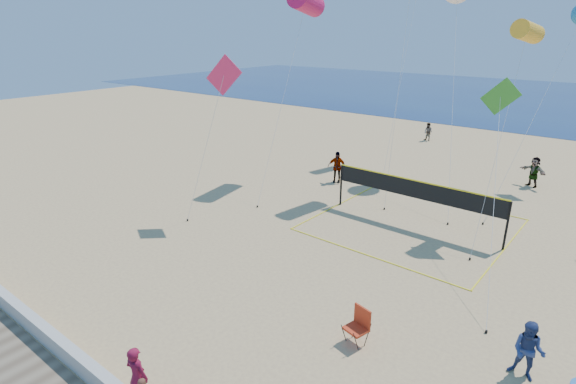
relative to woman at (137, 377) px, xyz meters
The scene contains 13 objects.
ground 2.87m from the woman, 76.00° to the left, with size 120.00×120.00×0.00m, color tan.
ocean 64.66m from the woman, 89.41° to the left, with size 140.00×50.00×0.03m, color navy.
woman is the anchor object (origin of this frame).
bystander_a 10.17m from the woman, 43.45° to the left, with size 0.84×0.65×1.72m, color navy.
far_person_0 18.77m from the woman, 107.20° to the left, with size 1.14×0.47×1.94m, color gray.
far_person_1 24.89m from the woman, 80.44° to the left, with size 1.69×0.54×1.82m, color gray.
far_person_3 32.44m from the woman, 99.52° to the left, with size 0.73×0.57×1.51m, color gray.
camp_chair 6.31m from the woman, 60.45° to the left, with size 0.75×0.88×1.30m.
volleyball_net 14.78m from the woman, 86.82° to the left, with size 8.71×8.57×2.27m.
kite_0 21.93m from the woman, 114.21° to the left, with size 2.47×7.87×11.20m.
kite_2 19.87m from the woman, 77.82° to the left, with size 1.10×6.03×9.35m.
kite_3 13.72m from the woman, 125.00° to the left, with size 1.99×2.27×7.88m.
kite_4 16.72m from the woman, 76.40° to the left, with size 3.31×7.75×7.08m.
Camera 1 is at (7.73, -7.30, 8.94)m, focal length 28.00 mm.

